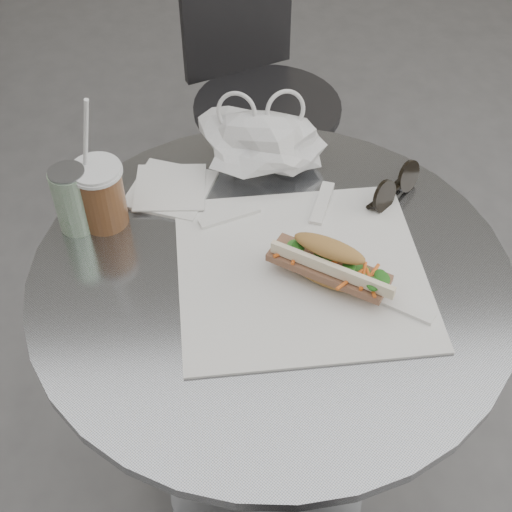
{
  "coord_description": "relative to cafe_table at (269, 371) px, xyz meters",
  "views": [
    {
      "loc": [
        -0.08,
        -0.55,
        1.56
      ],
      "look_at": [
        -0.02,
        0.19,
        0.79
      ],
      "focal_mm": 50.0,
      "sensor_mm": 36.0,
      "label": 1
    }
  ],
  "objects": [
    {
      "name": "drink_can",
      "position": [
        -0.31,
        0.12,
        0.33
      ],
      "size": [
        0.06,
        0.06,
        0.12
      ],
      "color": "#4F874E",
      "rests_on": "cafe_table"
    },
    {
      "name": "sunglasses",
      "position": [
        0.22,
        0.16,
        0.3
      ],
      "size": [
        0.11,
        0.1,
        0.06
      ],
      "rotation": [
        0.0,
        0.0,
        0.75
      ],
      "color": "black",
      "rests_on": "cafe_table"
    },
    {
      "name": "plastic_bag",
      "position": [
        0.0,
        0.26,
        0.33
      ],
      "size": [
        0.22,
        0.17,
        0.1
      ],
      "primitive_type": null,
      "rotation": [
        0.0,
        0.0,
        -0.06
      ],
      "color": "silver",
      "rests_on": "cafe_table"
    },
    {
      "name": "chair_far",
      "position": [
        0.05,
        0.87,
        -0.13
      ],
      "size": [
        0.41,
        0.44,
        0.74
      ],
      "rotation": [
        0.0,
        0.0,
        3.52
      ],
      "color": "#2A292C",
      "rests_on": "ground"
    },
    {
      "name": "cafe_table",
      "position": [
        0.0,
        0.0,
        0.0
      ],
      "size": [
        0.76,
        0.76,
        0.74
      ],
      "color": "slate",
      "rests_on": "ground"
    },
    {
      "name": "napkin_stack",
      "position": [
        -0.16,
        0.2,
        0.28
      ],
      "size": [
        0.17,
        0.17,
        0.01
      ],
      "color": "white",
      "rests_on": "cafe_table"
    },
    {
      "name": "sandwich_paper",
      "position": [
        0.05,
        -0.0,
        0.28
      ],
      "size": [
        0.4,
        0.38,
        0.0
      ],
      "primitive_type": "cube",
      "rotation": [
        0.0,
        0.0,
        0.04
      ],
      "color": "white",
      "rests_on": "cafe_table"
    },
    {
      "name": "banh_mi",
      "position": [
        0.08,
        -0.03,
        0.31
      ],
      "size": [
        0.24,
        0.2,
        0.08
      ],
      "rotation": [
        0.0,
        0.0,
        -0.57
      ],
      "color": "#AE8E41",
      "rests_on": "sandwich_paper"
    },
    {
      "name": "iced_coffee",
      "position": [
        -0.27,
        0.13,
        0.33
      ],
      "size": [
        0.08,
        0.08,
        0.25
      ],
      "color": "brown",
      "rests_on": "cafe_table"
    }
  ]
}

